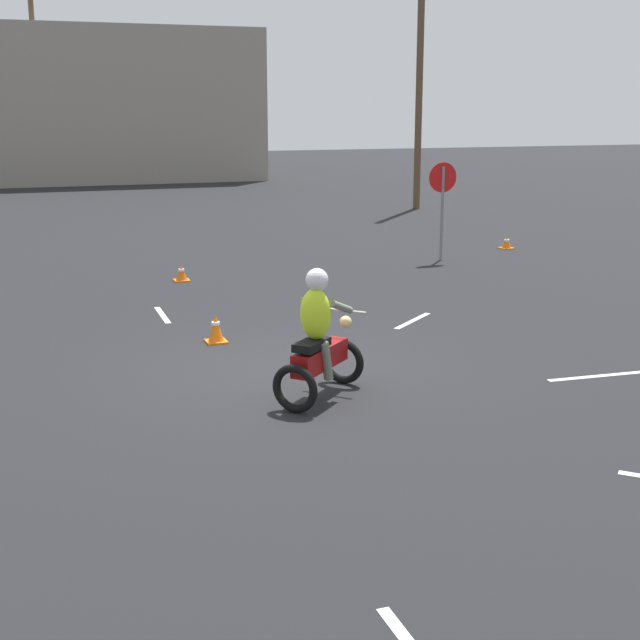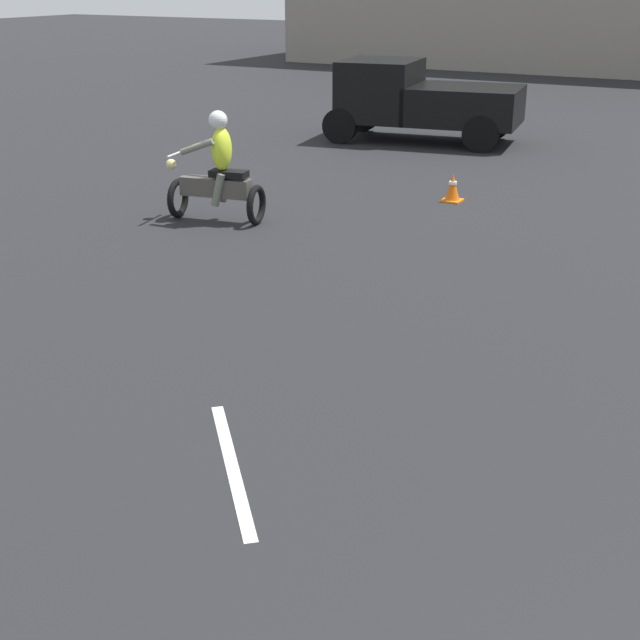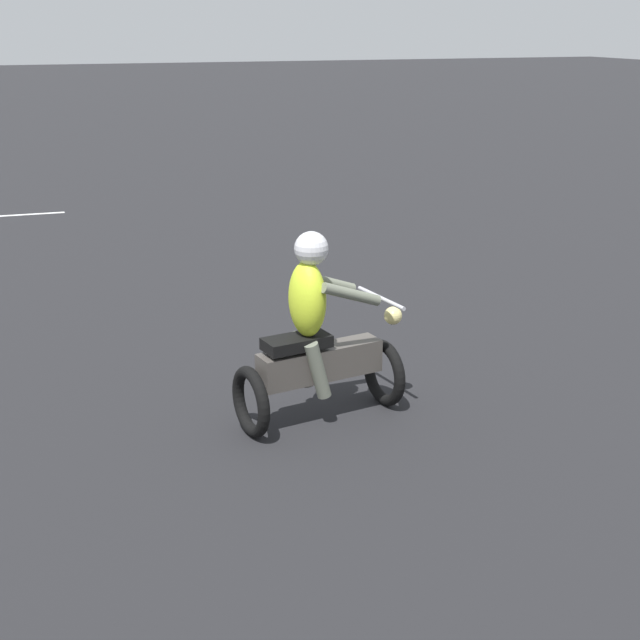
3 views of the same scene
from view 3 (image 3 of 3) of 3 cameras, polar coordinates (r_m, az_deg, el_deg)
name	(u,v)px [view 3 (image 3 of 3)]	position (r m, az deg, el deg)	size (l,w,h in m)	color
motorcycle_rider_background	(316,340)	(7.43, -0.24, -1.31)	(1.55, 0.87, 1.66)	black
lane_stripe_w	(6,216)	(16.70, -19.43, 6.32)	(0.10, 1.98, 0.01)	silver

